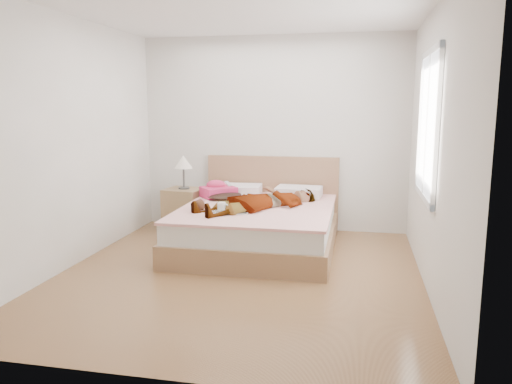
% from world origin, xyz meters
% --- Properties ---
extents(ground, '(4.00, 4.00, 0.00)m').
position_xyz_m(ground, '(0.00, 0.00, 0.00)').
color(ground, '#55321A').
rests_on(ground, ground).
extents(woman, '(1.58, 1.63, 0.23)m').
position_xyz_m(woman, '(0.04, 0.92, 0.62)').
color(woman, white).
rests_on(woman, bed).
extents(hair, '(0.60, 0.67, 0.08)m').
position_xyz_m(hair, '(-0.53, 1.37, 0.55)').
color(hair, black).
rests_on(hair, bed).
extents(phone, '(0.11, 0.11, 0.06)m').
position_xyz_m(phone, '(-0.46, 1.32, 0.71)').
color(phone, silver).
rests_on(phone, bed).
extents(room_shell, '(4.00, 4.00, 4.00)m').
position_xyz_m(room_shell, '(1.77, 0.30, 1.50)').
color(room_shell, white).
rests_on(room_shell, ground).
extents(bed, '(1.80, 2.08, 1.00)m').
position_xyz_m(bed, '(0.00, 1.04, 0.28)').
color(bed, olive).
rests_on(bed, ground).
extents(towel, '(0.53, 0.52, 0.22)m').
position_xyz_m(towel, '(-0.63, 1.45, 0.60)').
color(towel, '#CF3857').
rests_on(towel, bed).
extents(magazine, '(0.50, 0.37, 0.03)m').
position_xyz_m(magazine, '(-0.26, 0.58, 0.52)').
color(magazine, silver).
rests_on(magazine, bed).
extents(coffee_mug, '(0.14, 0.10, 0.11)m').
position_xyz_m(coffee_mug, '(-0.34, 0.59, 0.56)').
color(coffee_mug, white).
rests_on(coffee_mug, bed).
extents(plush_toy, '(0.17, 0.24, 0.12)m').
position_xyz_m(plush_toy, '(-0.60, 0.58, 0.58)').
color(plush_toy, black).
rests_on(plush_toy, bed).
extents(nightstand, '(0.54, 0.50, 1.03)m').
position_xyz_m(nightstand, '(-1.12, 1.54, 0.34)').
color(nightstand, olive).
rests_on(nightstand, ground).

